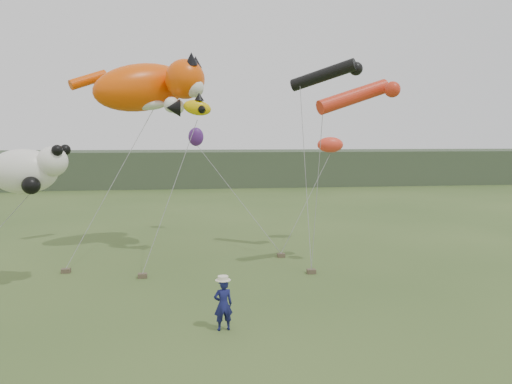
{
  "coord_description": "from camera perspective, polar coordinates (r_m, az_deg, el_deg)",
  "views": [
    {
      "loc": [
        -1.03,
        -15.48,
        5.64
      ],
      "look_at": [
        1.43,
        3.0,
        3.59
      ],
      "focal_mm": 35.0,
      "sensor_mm": 36.0,
      "label": 1
    }
  ],
  "objects": [
    {
      "name": "cat_kite",
      "position": [
        25.21,
        -11.85,
        11.74
      ],
      "size": [
        6.68,
        4.61,
        3.07
      ],
      "color": "#EC4D05",
      "rests_on": "ground"
    },
    {
      "name": "sandbag_anchors",
      "position": [
        21.25,
        -11.12,
        -8.97
      ],
      "size": [
        14.13,
        4.27,
        0.18
      ],
      "color": "brown",
      "rests_on": "ground"
    },
    {
      "name": "ground",
      "position": [
        16.51,
        -3.66,
        -13.71
      ],
      "size": [
        120.0,
        120.0,
        0.0
      ],
      "primitive_type": "plane",
      "color": "#385123",
      "rests_on": "ground"
    },
    {
      "name": "headland",
      "position": [
        60.32,
        -9.56,
        2.67
      ],
      "size": [
        90.0,
        13.0,
        4.0
      ],
      "color": "#2D3D28",
      "rests_on": "ground"
    },
    {
      "name": "fish_kite",
      "position": [
        23.17,
        -7.72,
        9.58
      ],
      "size": [
        2.12,
        1.41,
        1.12
      ],
      "color": "#E6BA06",
      "rests_on": "ground"
    },
    {
      "name": "misc_kites",
      "position": [
        27.42,
        2.32,
        5.78
      ],
      "size": [
        8.1,
        4.47,
        1.36
      ],
      "color": "#FB3B25",
      "rests_on": "ground"
    },
    {
      "name": "panda_kite",
      "position": [
        20.15,
        -24.59,
        2.28
      ],
      "size": [
        2.91,
        1.88,
        1.81
      ],
      "color": "white",
      "rests_on": "ground"
    },
    {
      "name": "festival_attendant",
      "position": [
        14.97,
        -3.77,
        -12.72
      ],
      "size": [
        0.61,
        0.45,
        1.54
      ],
      "primitive_type": "imported",
      "rotation": [
        0.0,
        0.0,
        3.3
      ],
      "color": "#151850",
      "rests_on": "ground"
    },
    {
      "name": "tube_kites",
      "position": [
        22.73,
        10.05,
        12.03
      ],
      "size": [
        3.72,
        5.16,
        2.71
      ],
      "color": "black",
      "rests_on": "ground"
    }
  ]
}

